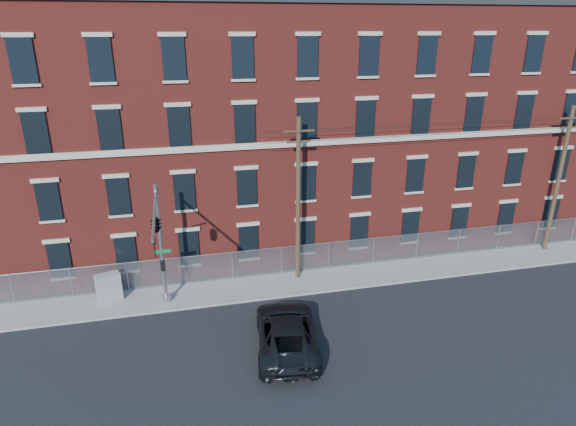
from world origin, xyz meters
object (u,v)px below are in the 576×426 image
at_px(traffic_signal_mast, 157,232).
at_px(utility_cabinet, 109,287).
at_px(pickup_truck, 286,332).
at_px(utility_pole_near, 298,198).

distance_m(traffic_signal_mast, utility_cabinet, 6.30).
distance_m(pickup_truck, utility_cabinet, 10.93).
xyz_separation_m(pickup_truck, utility_cabinet, (-8.87, 6.39, 0.09)).
height_order(pickup_truck, utility_cabinet, utility_cabinet).
height_order(traffic_signal_mast, pickup_truck, traffic_signal_mast).
xyz_separation_m(traffic_signal_mast, utility_pole_near, (8.00, 3.42, -0.05)).
height_order(utility_pole_near, pickup_truck, utility_pole_near).
relative_size(utility_pole_near, pickup_truck, 1.63).
height_order(traffic_signal_mast, utility_cabinet, traffic_signal_mast).
bearing_deg(utility_cabinet, pickup_truck, -55.17).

